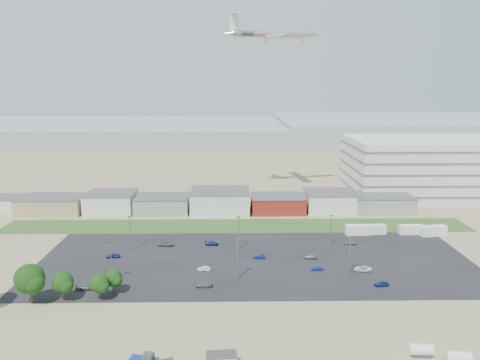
{
  "coord_description": "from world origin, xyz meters",
  "views": [
    {
      "loc": [
        -1.25,
        -102.77,
        48.83
      ],
      "look_at": [
        0.75,
        22.0,
        22.52
      ],
      "focal_mm": 35.0,
      "sensor_mm": 36.0,
      "label": 1
    }
  ],
  "objects_px": {
    "box_trailer_a": "(358,230)",
    "parked_car_4": "(204,269)",
    "parked_car_5": "(113,255)",
    "parked_car_10": "(85,287)",
    "parked_car_2": "(382,284)",
    "parked_car_0": "(363,269)",
    "parked_car_3": "(203,285)",
    "parked_car_6": "(212,243)",
    "airliner": "(273,34)",
    "parked_car_8": "(350,242)",
    "storage_tank_nw": "(421,350)",
    "parked_car_7": "(259,256)",
    "parked_car_9": "(166,244)",
    "parked_car_12": "(310,257)",
    "parked_car_1": "(317,268)"
  },
  "relations": [
    {
      "from": "airliner",
      "to": "parked_car_9",
      "type": "distance_m",
      "value": 98.96
    },
    {
      "from": "parked_car_3",
      "to": "parked_car_6",
      "type": "bearing_deg",
      "value": -179.43
    },
    {
      "from": "parked_car_12",
      "to": "parked_car_0",
      "type": "bearing_deg",
      "value": 59.07
    },
    {
      "from": "parked_car_7",
      "to": "parked_car_8",
      "type": "distance_m",
      "value": 30.57
    },
    {
      "from": "parked_car_7",
      "to": "parked_car_10",
      "type": "distance_m",
      "value": 47.11
    },
    {
      "from": "parked_car_2",
      "to": "parked_car_10",
      "type": "height_order",
      "value": "parked_car_10"
    },
    {
      "from": "parked_car_1",
      "to": "parked_car_7",
      "type": "height_order",
      "value": "parked_car_7"
    },
    {
      "from": "parked_car_0",
      "to": "parked_car_5",
      "type": "relative_size",
      "value": 1.23
    },
    {
      "from": "parked_car_8",
      "to": "parked_car_12",
      "type": "relative_size",
      "value": 1.0
    },
    {
      "from": "parked_car_1",
      "to": "parked_car_12",
      "type": "distance_m",
      "value": 8.32
    },
    {
      "from": "parked_car_3",
      "to": "parked_car_6",
      "type": "relative_size",
      "value": 1.01
    },
    {
      "from": "box_trailer_a",
      "to": "parked_car_4",
      "type": "xyz_separation_m",
      "value": [
        -48.51,
        -29.12,
        -0.99
      ]
    },
    {
      "from": "parked_car_0",
      "to": "parked_car_6",
      "type": "height_order",
      "value": "parked_car_0"
    },
    {
      "from": "parked_car_1",
      "to": "parked_car_9",
      "type": "relative_size",
      "value": 0.72
    },
    {
      "from": "parked_car_5",
      "to": "storage_tank_nw",
      "type": "bearing_deg",
      "value": 50.04
    },
    {
      "from": "box_trailer_a",
      "to": "parked_car_8",
      "type": "relative_size",
      "value": 2.19
    },
    {
      "from": "airliner",
      "to": "parked_car_8",
      "type": "height_order",
      "value": "airliner"
    },
    {
      "from": "parked_car_7",
      "to": "parked_car_10",
      "type": "xyz_separation_m",
      "value": [
        -42.91,
        -19.44,
        0.06
      ]
    },
    {
      "from": "parked_car_8",
      "to": "parked_car_9",
      "type": "distance_m",
      "value": 56.04
    },
    {
      "from": "parked_car_6",
      "to": "parked_car_7",
      "type": "bearing_deg",
      "value": -125.54
    },
    {
      "from": "parked_car_0",
      "to": "airliner",
      "type": "bearing_deg",
      "value": -161.65
    },
    {
      "from": "parked_car_2",
      "to": "parked_car_7",
      "type": "bearing_deg",
      "value": -129.41
    },
    {
      "from": "airliner",
      "to": "parked_car_6",
      "type": "height_order",
      "value": "airliner"
    },
    {
      "from": "parked_car_8",
      "to": "storage_tank_nw",
      "type": "bearing_deg",
      "value": -174.3
    },
    {
      "from": "storage_tank_nw",
      "to": "parked_car_12",
      "type": "relative_size",
      "value": 1.09
    },
    {
      "from": "parked_car_3",
      "to": "parked_car_4",
      "type": "bearing_deg",
      "value": -175.46
    },
    {
      "from": "parked_car_3",
      "to": "parked_car_12",
      "type": "height_order",
      "value": "parked_car_3"
    },
    {
      "from": "parked_car_3",
      "to": "parked_car_10",
      "type": "xyz_separation_m",
      "value": [
        -28.39,
        -0.97,
        0.03
      ]
    },
    {
      "from": "parked_car_2",
      "to": "parked_car_9",
      "type": "distance_m",
      "value": 63.6
    },
    {
      "from": "parked_car_3",
      "to": "parked_car_12",
      "type": "bearing_deg",
      "value": 123.93
    },
    {
      "from": "parked_car_7",
      "to": "parked_car_10",
      "type": "relative_size",
      "value": 0.8
    },
    {
      "from": "parked_car_7",
      "to": "parked_car_6",
      "type": "bearing_deg",
      "value": -126.0
    },
    {
      "from": "parked_car_6",
      "to": "parked_car_12",
      "type": "relative_size",
      "value": 1.08
    },
    {
      "from": "parked_car_12",
      "to": "parked_car_6",
      "type": "bearing_deg",
      "value": -107.07
    },
    {
      "from": "parked_car_7",
      "to": "airliner",
      "type": "bearing_deg",
      "value": 175.77
    },
    {
      "from": "parked_car_0",
      "to": "parked_car_3",
      "type": "relative_size",
      "value": 1.12
    },
    {
      "from": "airliner",
      "to": "parked_car_4",
      "type": "bearing_deg",
      "value": -117.08
    },
    {
      "from": "parked_car_2",
      "to": "parked_car_5",
      "type": "relative_size",
      "value": 0.9
    },
    {
      "from": "parked_car_0",
      "to": "parked_car_6",
      "type": "bearing_deg",
      "value": -110.47
    },
    {
      "from": "parked_car_3",
      "to": "parked_car_8",
      "type": "height_order",
      "value": "parked_car_8"
    },
    {
      "from": "parked_car_0",
      "to": "parked_car_10",
      "type": "bearing_deg",
      "value": -75.39
    },
    {
      "from": "parked_car_7",
      "to": "parked_car_4",
      "type": "bearing_deg",
      "value": -57.31
    },
    {
      "from": "airliner",
      "to": "parked_car_10",
      "type": "bearing_deg",
      "value": -129.93
    },
    {
      "from": "parked_car_1",
      "to": "parked_car_4",
      "type": "relative_size",
      "value": 0.95
    },
    {
      "from": "storage_tank_nw",
      "to": "parked_car_9",
      "type": "bearing_deg",
      "value": 132.65
    },
    {
      "from": "box_trailer_a",
      "to": "parked_car_0",
      "type": "height_order",
      "value": "box_trailer_a"
    },
    {
      "from": "parked_car_5",
      "to": "parked_car_10",
      "type": "relative_size",
      "value": 0.87
    },
    {
      "from": "parked_car_0",
      "to": "parked_car_6",
      "type": "relative_size",
      "value": 1.13
    },
    {
      "from": "parked_car_9",
      "to": "parked_car_12",
      "type": "height_order",
      "value": "parked_car_9"
    },
    {
      "from": "box_trailer_a",
      "to": "parked_car_10",
      "type": "distance_m",
      "value": 86.3
    }
  ]
}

